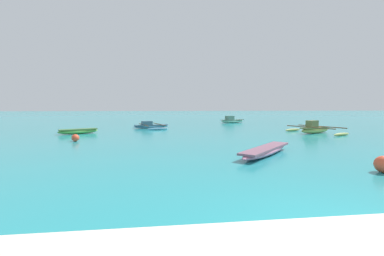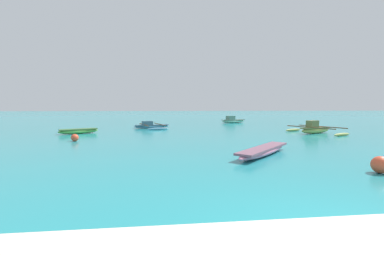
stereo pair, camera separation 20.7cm
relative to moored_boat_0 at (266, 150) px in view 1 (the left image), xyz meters
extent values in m
ellipsoid|color=#CD7EA0|center=(0.00, 0.00, -0.02)|extent=(3.33, 3.46, 0.31)
cube|color=#7D5265|center=(0.00, 0.00, 0.09)|extent=(3.08, 3.20, 0.08)
ellipsoid|color=#5E9ABC|center=(-4.95, 13.61, -0.02)|extent=(3.29, 1.60, 0.31)
cube|color=#406174|center=(-4.95, 13.61, 0.09)|extent=(3.04, 1.51, 0.08)
cube|color=#406174|center=(-5.33, 13.51, 0.30)|extent=(1.04, 0.89, 0.34)
cylinder|color=brown|center=(-4.25, 13.80, 0.15)|extent=(1.15, 4.04, 0.07)
cylinder|color=brown|center=(-5.64, 13.43, 0.15)|extent=(1.15, 4.04, 0.07)
ellipsoid|color=#5E9ABC|center=(-5.49, 15.62, -0.07)|extent=(1.77, 0.65, 0.20)
ellipsoid|color=#5E9ABC|center=(-4.41, 11.60, -0.07)|extent=(1.77, 0.65, 0.20)
ellipsoid|color=#A6AD55|center=(6.95, 7.55, 0.05)|extent=(2.94, 1.66, 0.45)
cube|color=olive|center=(6.95, 7.55, 0.23)|extent=(2.71, 1.55, 0.08)
cube|color=olive|center=(6.61, 7.40, 0.52)|extent=(0.95, 0.76, 0.49)
cylinder|color=brown|center=(7.56, 7.81, 0.29)|extent=(1.55, 3.53, 0.07)
cylinder|color=brown|center=(6.34, 7.29, 0.29)|extent=(1.55, 3.53, 0.07)
ellipsoid|color=#A6AD55|center=(6.21, 9.30, -0.07)|extent=(1.66, 0.85, 0.20)
ellipsoid|color=#A6AD55|center=(7.69, 5.79, -0.07)|extent=(1.66, 0.85, 0.20)
ellipsoid|color=#63B74E|center=(-9.91, 9.26, 0.00)|extent=(2.67, 1.89, 0.35)
cube|color=#437137|center=(-9.91, 9.26, 0.14)|extent=(2.47, 1.76, 0.08)
ellipsoid|color=#8FD3B3|center=(4.40, 20.09, 0.03)|extent=(3.28, 2.01, 0.40)
cube|color=slate|center=(4.40, 20.09, 0.19)|extent=(3.03, 1.88, 0.08)
cube|color=slate|center=(4.03, 19.93, 0.45)|extent=(1.10, 0.99, 0.44)
sphere|color=#E54C2D|center=(2.25, -3.08, 0.07)|extent=(0.49, 0.49, 0.49)
sphere|color=#E54C2D|center=(-8.82, 5.09, 0.03)|extent=(0.41, 0.41, 0.41)
camera|label=1|loc=(-4.17, -9.64, 1.73)|focal=24.00mm
camera|label=2|loc=(-3.96, -9.67, 1.73)|focal=24.00mm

